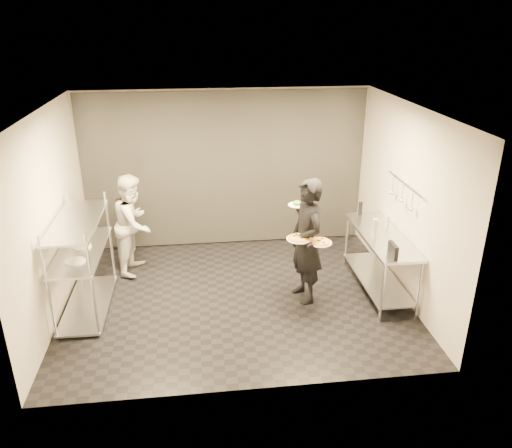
{
  "coord_description": "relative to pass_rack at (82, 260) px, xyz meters",
  "views": [
    {
      "loc": [
        -0.49,
        -6.46,
        3.94
      ],
      "look_at": [
        0.32,
        0.2,
        1.1
      ],
      "focal_mm": 35.0,
      "sensor_mm": 36.0,
      "label": 1
    }
  ],
  "objects": [
    {
      "name": "pass_rack",
      "position": [
        0.0,
        0.0,
        0.0
      ],
      "size": [
        0.6,
        1.6,
        1.5
      ],
      "color": "silver",
      "rests_on": "ground"
    },
    {
      "name": "pizza_plate_far",
      "position": [
        3.3,
        -0.36,
        0.26
      ],
      "size": [
        0.32,
        0.32,
        0.05
      ],
      "color": "white",
      "rests_on": "waiter"
    },
    {
      "name": "pos_monitor",
      "position": [
        4.21,
        -0.72,
        0.25
      ],
      "size": [
        0.05,
        0.26,
        0.19
      ],
      "primitive_type": "cube",
      "rotation": [
        0.0,
        0.0,
        -0.01
      ],
      "color": "black",
      "rests_on": "prep_counter"
    },
    {
      "name": "salad_plate",
      "position": [
        3.07,
        0.18,
        0.63
      ],
      "size": [
        0.25,
        0.25,
        0.07
      ],
      "color": "white",
      "rests_on": "waiter"
    },
    {
      "name": "bottle_clear",
      "position": [
        4.49,
        0.23,
        0.25
      ],
      "size": [
        0.06,
        0.06,
        0.19
      ],
      "primitive_type": "cylinder",
      "color": "gray",
      "rests_on": "prep_counter"
    },
    {
      "name": "chef",
      "position": [
        0.6,
        1.1,
        0.05
      ],
      "size": [
        0.78,
        0.92,
        1.64
      ],
      "primitive_type": "imported",
      "rotation": [
        0.0,
        0.0,
        1.35
      ],
      "color": "silver",
      "rests_on": "ground"
    },
    {
      "name": "waiter",
      "position": [
        3.16,
        -0.12,
        0.16
      ],
      "size": [
        0.59,
        0.76,
        1.85
      ],
      "primitive_type": "imported",
      "rotation": [
        0.0,
        0.0,
        -1.33
      ],
      "color": "black",
      "rests_on": "ground"
    },
    {
      "name": "bottle_dark",
      "position": [
        4.25,
        0.8,
        0.26
      ],
      "size": [
        0.06,
        0.06,
        0.22
      ],
      "primitive_type": "cylinder",
      "color": "black",
      "rests_on": "prep_counter"
    },
    {
      "name": "prep_counter",
      "position": [
        4.33,
        0.0,
        -0.14
      ],
      "size": [
        0.6,
        1.8,
        0.92
      ],
      "color": "silver",
      "rests_on": "ground"
    },
    {
      "name": "utensil_rail",
      "position": [
        4.58,
        0.0,
        0.78
      ],
      "size": [
        0.07,
        1.2,
        0.31
      ],
      "color": "silver",
      "rests_on": "room_shell"
    },
    {
      "name": "pizza_plate_near",
      "position": [
        3.01,
        -0.28,
        0.29
      ],
      "size": [
        0.35,
        0.35,
        0.05
      ],
      "color": "white",
      "rests_on": "waiter"
    },
    {
      "name": "bottle_green",
      "position": [
        4.18,
        -0.07,
        0.29
      ],
      "size": [
        0.08,
        0.08,
        0.28
      ],
      "primitive_type": "cylinder",
      "color": "gray",
      "rests_on": "prep_counter"
    },
    {
      "name": "room_shell",
      "position": [
        2.15,
        1.18,
        0.63
      ],
      "size": [
        5.0,
        4.0,
        2.8
      ],
      "color": "black",
      "rests_on": "ground"
    }
  ]
}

